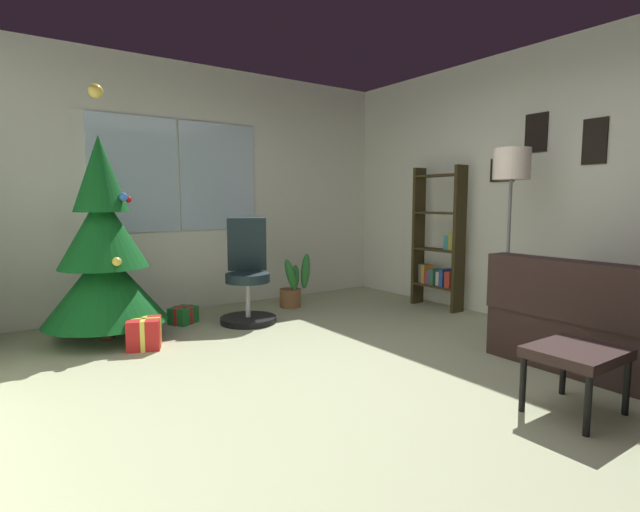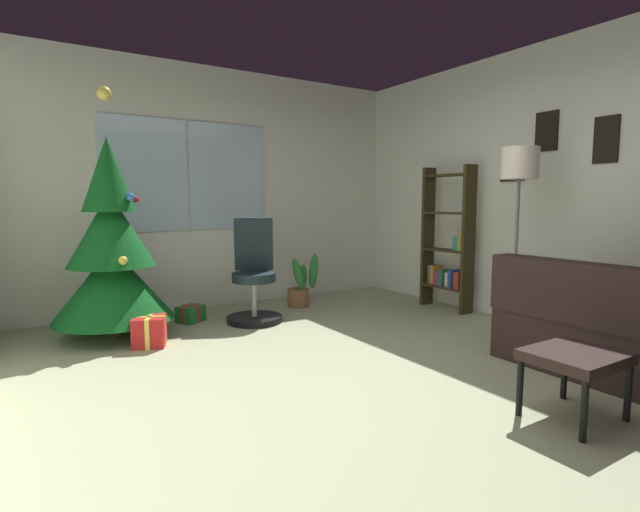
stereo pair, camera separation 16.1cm
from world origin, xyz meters
name	(u,v)px [view 1 (the left image)]	position (x,y,z in m)	size (l,w,h in m)	color
ground_plane	(377,388)	(0.00, 0.00, -0.05)	(4.64, 5.79, 0.10)	#A2A982
wall_back_with_windows	(205,188)	(-0.02, 2.94, 1.37)	(4.64, 0.12, 2.72)	silver
wall_right_with_frames	(570,186)	(2.37, 0.00, 1.36)	(0.12, 5.79, 2.72)	silver
footstool	(576,357)	(0.59, -1.02, 0.33)	(0.50, 0.43, 0.39)	black
holiday_tree	(104,256)	(-1.29, 2.13, 0.74)	(1.04, 1.04, 2.20)	#4C331E
gift_box_red	(144,333)	(-1.09, 1.67, 0.12)	(0.33, 0.33, 0.26)	red
gift_box_green	(183,315)	(-0.55, 2.29, 0.08)	(0.31, 0.30, 0.17)	#1E722D
office_chair	(248,282)	(0.02, 1.99, 0.41)	(0.57, 0.59, 1.05)	black
bookshelf	(439,247)	(2.10, 1.33, 0.71)	(0.18, 0.64, 1.61)	#322A15
floor_lamp	(511,180)	(1.82, 0.26, 1.41)	(0.33, 0.33, 1.69)	slate
potted_plant	(294,287)	(0.76, 2.30, 0.24)	(0.44, 0.32, 0.63)	brown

